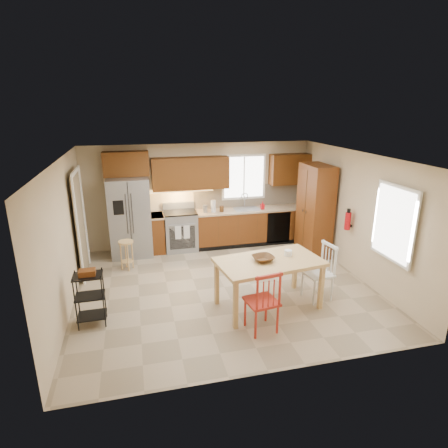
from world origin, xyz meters
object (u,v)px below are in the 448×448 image
fire_extinguisher (348,221)px  soap_bottle (263,205)px  chair_red (262,300)px  chair_white (318,272)px  dining_table (268,284)px  range_stove (181,231)px  refrigerator (130,217)px  pantry (315,210)px  utility_cart (90,299)px  table_jar (288,254)px  table_bowl (263,261)px  bar_stool (127,255)px

fire_extinguisher → soap_bottle: bearing=120.5°
chair_red → chair_white: bearing=20.0°
dining_table → range_stove: bearing=101.9°
refrigerator → chair_red: (1.92, -3.64, -0.40)m
soap_bottle → chair_white: 2.96m
fire_extinguisher → chair_white: bearing=-139.0°
pantry → utility_cart: size_ratio=2.35×
refrigerator → dining_table: (2.27, -2.99, -0.48)m
chair_red → table_jar: (0.73, 0.76, 0.38)m
refrigerator → table_jar: 3.92m
refrigerator → range_stove: (1.15, 0.06, -0.45)m
table_bowl → bar_stool: (-2.27, 2.16, -0.54)m
range_stove → chair_white: bearing=-55.4°
refrigerator → pantry: size_ratio=0.87×
bar_stool → chair_white: bearing=-36.4°
refrigerator → soap_bottle: 3.18m
table_bowl → utility_cart: bearing=177.1°
dining_table → bar_stool: size_ratio=2.74×
dining_table → fire_extinguisher: bearing=17.9°
refrigerator → fire_extinguisher: (4.33, -1.98, 0.19)m
table_jar → utility_cart: table_jar is taller
fire_extinguisher → dining_table: size_ratio=0.21×
table_jar → dining_table: bearing=-164.1°
range_stove → table_jar: table_jar is taller
refrigerator → table_jar: bearing=-47.4°
chair_red → range_stove: bearing=93.5°
table_jar → soap_bottle: bearing=79.5°
range_stove → chair_red: size_ratio=0.90×
pantry → table_bowl: bearing=-133.6°
utility_cart → range_stove: bearing=57.4°
chair_white → dining_table: bearing=84.7°
table_jar → chair_red: bearing=-134.0°
chair_white → utility_cart: (-3.87, 0.09, -0.07)m
range_stove → table_bowl: 3.24m
pantry → dining_table: pantry is taller
table_jar → utility_cart: (-3.31, 0.03, -0.45)m
pantry → table_jar: size_ratio=12.56×
refrigerator → pantry: 4.23m
bar_stool → soap_bottle: bearing=9.7°
pantry → chair_white: bearing=-114.3°
refrigerator → pantry: bearing=-12.6°
refrigerator → range_stove: 1.24m
utility_cart → refrigerator: bearing=76.3°
range_stove → dining_table: 3.25m
fire_extinguisher → utility_cart: bearing=-170.1°
dining_table → chair_red: chair_red is taller
chair_red → bar_stool: 3.48m
refrigerator → table_bowl: refrigerator is taller
range_stove → table_jar: (1.50, -2.94, 0.44)m
table_bowl → utility_cart: table_bowl is taller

